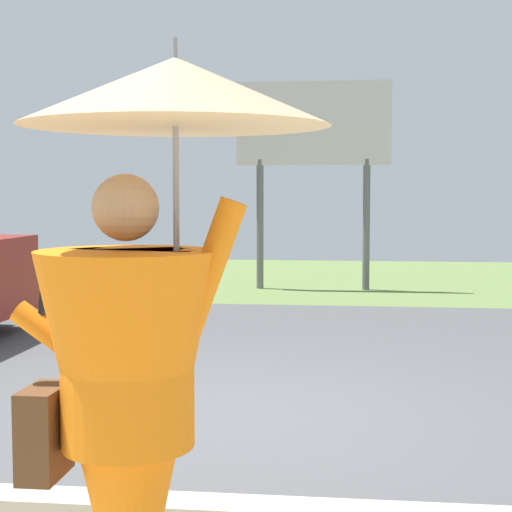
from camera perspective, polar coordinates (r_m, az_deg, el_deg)
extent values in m
cube|color=#4C4C4F|center=(8.19, 0.16, -7.50)|extent=(40.00, 8.00, 0.10)
cube|color=olive|center=(16.08, 3.51, -1.65)|extent=(40.00, 8.00, 0.10)
cube|color=#B2AD9E|center=(4.37, -6.27, -16.95)|extent=(40.00, 0.24, 0.10)
cone|color=orange|center=(2.87, -8.77, -14.21)|extent=(0.60, 0.60, 1.45)
cylinder|color=orange|center=(2.77, -8.87, -6.34)|extent=(0.44, 0.44, 0.65)
sphere|color=tan|center=(2.72, -8.98, 3.32)|extent=(0.22, 0.22, 0.22)
cylinder|color=orange|center=(2.67, -3.15, -0.74)|extent=(0.24, 0.09, 0.45)
cylinder|color=orange|center=(2.86, -13.80, -5.40)|extent=(0.29, 0.08, 0.24)
cylinder|color=gray|center=(2.68, -5.53, 4.09)|extent=(0.02, 0.02, 0.75)
cone|color=#D1B284|center=(2.70, -5.58, 11.21)|extent=(1.00, 1.00, 0.22)
cylinder|color=gray|center=(2.72, -5.60, 13.72)|extent=(0.02, 0.02, 0.10)
cube|color=black|center=(2.89, -14.37, -3.37)|extent=(0.02, 0.11, 0.16)
cube|color=brown|center=(2.87, -14.38, -11.68)|extent=(0.12, 0.24, 0.30)
cylinder|color=slate|center=(14.10, 0.28, 2.20)|extent=(0.12, 0.12, 2.20)
cylinder|color=slate|center=(14.01, 7.62, 2.15)|extent=(0.12, 0.12, 2.20)
cube|color=silver|center=(14.07, 3.97, 9.12)|extent=(2.60, 0.10, 1.40)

